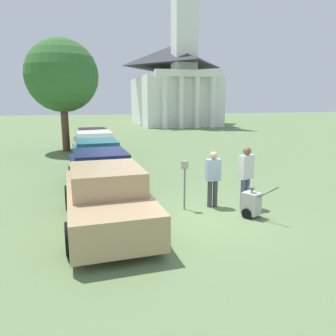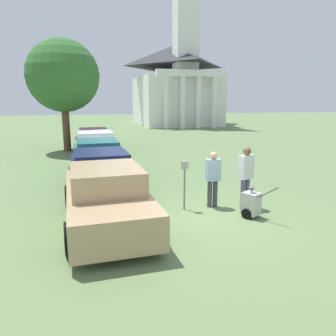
{
  "view_description": "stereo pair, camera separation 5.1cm",
  "coord_description": "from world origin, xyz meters",
  "px_view_note": "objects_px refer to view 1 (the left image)",
  "views": [
    {
      "loc": [
        -2.93,
        -8.0,
        3.16
      ],
      "look_at": [
        -0.54,
        1.4,
        1.1
      ],
      "focal_mm": 35.0,
      "sensor_mm": 36.0,
      "label": 1
    },
    {
      "loc": [
        -2.88,
        -8.01,
        3.16
      ],
      "look_at": [
        -0.54,
        1.4,
        1.1
      ],
      "focal_mm": 35.0,
      "sensor_mm": 36.0,
      "label": 2
    }
  ],
  "objects_px": {
    "parked_car_navy": "(100,173)",
    "parked_car_white": "(94,147)",
    "parked_car_tan": "(107,198)",
    "parked_car_maroon": "(93,141)",
    "parked_car_teal": "(97,157)",
    "person_supervisor": "(246,173)",
    "equipment_cart": "(251,203)",
    "person_worker": "(213,176)",
    "church": "(174,77)",
    "parking_meter": "(185,176)"
  },
  "relations": [
    {
      "from": "parked_car_tan",
      "to": "equipment_cart",
      "type": "distance_m",
      "value": 3.86
    },
    {
      "from": "person_supervisor",
      "to": "parked_car_teal",
      "type": "bearing_deg",
      "value": -73.32
    },
    {
      "from": "parked_car_maroon",
      "to": "church",
      "type": "height_order",
      "value": "church"
    },
    {
      "from": "parked_car_teal",
      "to": "person_supervisor",
      "type": "relative_size",
      "value": 2.75
    },
    {
      "from": "parked_car_teal",
      "to": "parking_meter",
      "type": "xyz_separation_m",
      "value": [
        2.25,
        -5.61,
        0.32
      ]
    },
    {
      "from": "parked_car_navy",
      "to": "church",
      "type": "height_order",
      "value": "church"
    },
    {
      "from": "parked_car_tan",
      "to": "parking_meter",
      "type": "height_order",
      "value": "parked_car_tan"
    },
    {
      "from": "parked_car_navy",
      "to": "church",
      "type": "relative_size",
      "value": 0.21
    },
    {
      "from": "parking_meter",
      "to": "equipment_cart",
      "type": "distance_m",
      "value": 1.98
    },
    {
      "from": "parked_car_tan",
      "to": "parked_car_white",
      "type": "relative_size",
      "value": 0.97
    },
    {
      "from": "parked_car_teal",
      "to": "person_supervisor",
      "type": "height_order",
      "value": "person_supervisor"
    },
    {
      "from": "parked_car_tan",
      "to": "church",
      "type": "relative_size",
      "value": 0.2
    },
    {
      "from": "parked_car_maroon",
      "to": "person_worker",
      "type": "bearing_deg",
      "value": -77.23
    },
    {
      "from": "parked_car_navy",
      "to": "parking_meter",
      "type": "relative_size",
      "value": 3.55
    },
    {
      "from": "person_worker",
      "to": "church",
      "type": "bearing_deg",
      "value": -102.44
    },
    {
      "from": "parked_car_white",
      "to": "equipment_cart",
      "type": "bearing_deg",
      "value": -71.22
    },
    {
      "from": "parked_car_tan",
      "to": "person_supervisor",
      "type": "bearing_deg",
      "value": 2.02
    },
    {
      "from": "person_worker",
      "to": "equipment_cart",
      "type": "relative_size",
      "value": 1.66
    },
    {
      "from": "parked_car_maroon",
      "to": "parked_car_navy",
      "type": "bearing_deg",
      "value": -92.9
    },
    {
      "from": "parked_car_tan",
      "to": "parking_meter",
      "type": "relative_size",
      "value": 3.45
    },
    {
      "from": "parked_car_tan",
      "to": "church",
      "type": "xyz_separation_m",
      "value": [
        10.59,
        32.13,
        5.04
      ]
    },
    {
      "from": "parked_car_white",
      "to": "person_supervisor",
      "type": "height_order",
      "value": "person_supervisor"
    },
    {
      "from": "parked_car_navy",
      "to": "parked_car_white",
      "type": "distance_m",
      "value": 6.11
    },
    {
      "from": "parked_car_maroon",
      "to": "person_supervisor",
      "type": "bearing_deg",
      "value": -73.53
    },
    {
      "from": "person_supervisor",
      "to": "church",
      "type": "height_order",
      "value": "church"
    },
    {
      "from": "parked_car_navy",
      "to": "person_supervisor",
      "type": "relative_size",
      "value": 2.82
    },
    {
      "from": "parked_car_maroon",
      "to": "parked_car_teal",
      "type": "bearing_deg",
      "value": -92.9
    },
    {
      "from": "equipment_cart",
      "to": "person_worker",
      "type": "bearing_deg",
      "value": 92.99
    },
    {
      "from": "parked_car_teal",
      "to": "church",
      "type": "relative_size",
      "value": 0.2
    },
    {
      "from": "parked_car_navy",
      "to": "person_worker",
      "type": "height_order",
      "value": "person_worker"
    },
    {
      "from": "parking_meter",
      "to": "person_worker",
      "type": "xyz_separation_m",
      "value": [
        0.88,
        0.05,
        -0.05
      ]
    },
    {
      "from": "parked_car_tan",
      "to": "parked_car_white",
      "type": "distance_m",
      "value": 9.18
    },
    {
      "from": "parked_car_navy",
      "to": "parking_meter",
      "type": "height_order",
      "value": "parked_car_navy"
    },
    {
      "from": "parked_car_teal",
      "to": "person_worker",
      "type": "xyz_separation_m",
      "value": [
        3.13,
        -5.56,
        0.27
      ]
    },
    {
      "from": "person_worker",
      "to": "church",
      "type": "xyz_separation_m",
      "value": [
        7.45,
        31.48,
        4.8
      ]
    },
    {
      "from": "parked_car_maroon",
      "to": "person_worker",
      "type": "xyz_separation_m",
      "value": [
        3.13,
        -11.17,
        0.27
      ]
    },
    {
      "from": "equipment_cart",
      "to": "parked_car_maroon",
      "type": "bearing_deg",
      "value": 77.86
    },
    {
      "from": "parked_car_navy",
      "to": "parked_car_teal",
      "type": "height_order",
      "value": "parked_car_navy"
    },
    {
      "from": "parking_meter",
      "to": "church",
      "type": "height_order",
      "value": "church"
    },
    {
      "from": "parking_meter",
      "to": "person_worker",
      "type": "height_order",
      "value": "person_worker"
    },
    {
      "from": "person_worker",
      "to": "parking_meter",
      "type": "bearing_deg",
      "value": 3.95
    },
    {
      "from": "church",
      "to": "parked_car_maroon",
      "type": "bearing_deg",
      "value": -117.53
    },
    {
      "from": "parked_car_maroon",
      "to": "person_worker",
      "type": "distance_m",
      "value": 11.61
    },
    {
      "from": "parked_car_tan",
      "to": "parked_car_maroon",
      "type": "relative_size",
      "value": 0.94
    },
    {
      "from": "person_worker",
      "to": "church",
      "type": "relative_size",
      "value": 0.07
    },
    {
      "from": "parked_car_maroon",
      "to": "parked_car_white",
      "type": "bearing_deg",
      "value": -92.9
    },
    {
      "from": "parked_car_maroon",
      "to": "church",
      "type": "distance_m",
      "value": 23.46
    },
    {
      "from": "parked_car_tan",
      "to": "parked_car_navy",
      "type": "bearing_deg",
      "value": 87.11
    },
    {
      "from": "parked_car_maroon",
      "to": "parking_meter",
      "type": "bearing_deg",
      "value": -81.55
    },
    {
      "from": "church",
      "to": "parked_car_white",
      "type": "bearing_deg",
      "value": -114.76
    }
  ]
}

